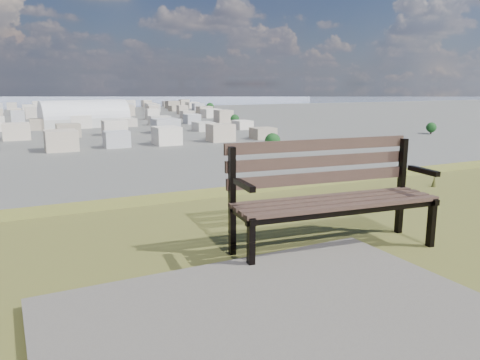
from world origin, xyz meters
TOP-DOWN VIEW (x-y plane):
  - park_bench at (-0.63, 1.74)m, footprint 1.97×0.80m
  - arena at (38.15, 306.65)m, footprint 54.14×27.72m
  - city_blocks at (0.00, 394.44)m, footprint 395.00×361.00m
  - bay_water at (0.00, 900.00)m, footprint 2400.00×700.00m

SIDE VIEW (x-z plane):
  - bay_water at x=0.00m, z-range -0.06..0.06m
  - city_blocks at x=0.00m, z-range 0.00..7.00m
  - arena at x=38.15m, z-range -5.80..16.15m
  - park_bench at x=-0.63m, z-range 25.07..26.07m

